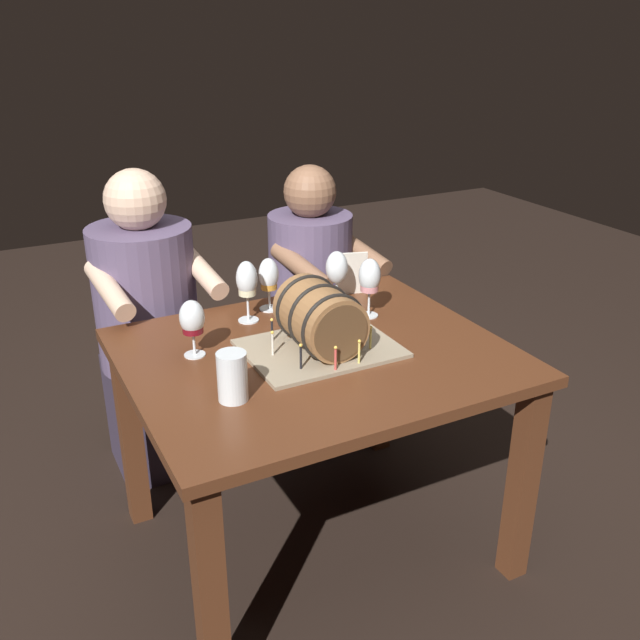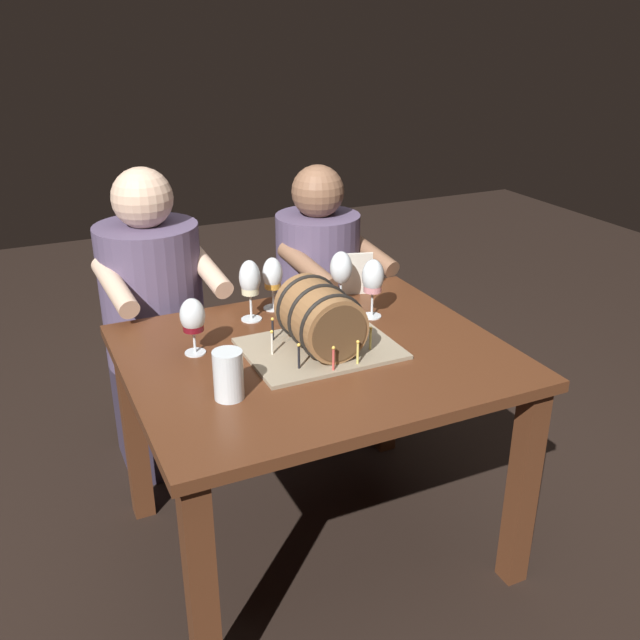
% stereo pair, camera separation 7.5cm
% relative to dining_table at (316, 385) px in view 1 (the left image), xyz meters
% --- Properties ---
extents(ground_plane, '(8.00, 8.00, 0.00)m').
position_rel_dining_table_xyz_m(ground_plane, '(0.00, 0.00, -0.61)').
color(ground_plane, black).
extents(dining_table, '(1.12, 0.94, 0.73)m').
position_rel_dining_table_xyz_m(dining_table, '(0.00, 0.00, 0.00)').
color(dining_table, '#562D19').
rests_on(dining_table, ground).
extents(barrel_cake, '(0.45, 0.34, 0.21)m').
position_rel_dining_table_xyz_m(barrel_cake, '(0.01, -0.00, 0.21)').
color(barrel_cake, gray).
rests_on(barrel_cake, dining_table).
extents(wine_glass_red, '(0.08, 0.08, 0.18)m').
position_rel_dining_table_xyz_m(wine_glass_red, '(-0.33, 0.14, 0.23)').
color(wine_glass_red, white).
rests_on(wine_glass_red, dining_table).
extents(wine_glass_empty, '(0.08, 0.08, 0.19)m').
position_rel_dining_table_xyz_m(wine_glass_empty, '(0.24, 0.31, 0.25)').
color(wine_glass_empty, white).
rests_on(wine_glass_empty, dining_table).
extents(wine_glass_white, '(0.07, 0.07, 0.21)m').
position_rel_dining_table_xyz_m(wine_glass_white, '(-0.09, 0.31, 0.25)').
color(wine_glass_white, white).
rests_on(wine_glass_white, dining_table).
extents(wine_glass_rose, '(0.07, 0.07, 0.20)m').
position_rel_dining_table_xyz_m(wine_glass_rose, '(0.28, 0.16, 0.25)').
color(wine_glass_rose, white).
rests_on(wine_glass_rose, dining_table).
extents(wine_glass_amber, '(0.07, 0.07, 0.18)m').
position_rel_dining_table_xyz_m(wine_glass_amber, '(0.01, 0.37, 0.23)').
color(wine_glass_amber, white).
rests_on(wine_glass_amber, dining_table).
extents(beer_pint, '(0.08, 0.08, 0.14)m').
position_rel_dining_table_xyz_m(beer_pint, '(-0.32, -0.16, 0.18)').
color(beer_pint, white).
rests_on(beer_pint, dining_table).
extents(menu_card, '(0.11, 0.05, 0.16)m').
position_rel_dining_table_xyz_m(menu_card, '(0.33, 0.36, 0.20)').
color(menu_card, silver).
rests_on(menu_card, dining_table).
extents(person_seated_left, '(0.44, 0.52, 1.18)m').
position_rel_dining_table_xyz_m(person_seated_left, '(-0.34, 0.71, -0.05)').
color(person_seated_left, '#372D40').
rests_on(person_seated_left, ground).
extents(person_seated_right, '(0.44, 0.52, 1.14)m').
position_rel_dining_table_xyz_m(person_seated_right, '(0.34, 0.71, -0.09)').
color(person_seated_right, '#372D40').
rests_on(person_seated_right, ground).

